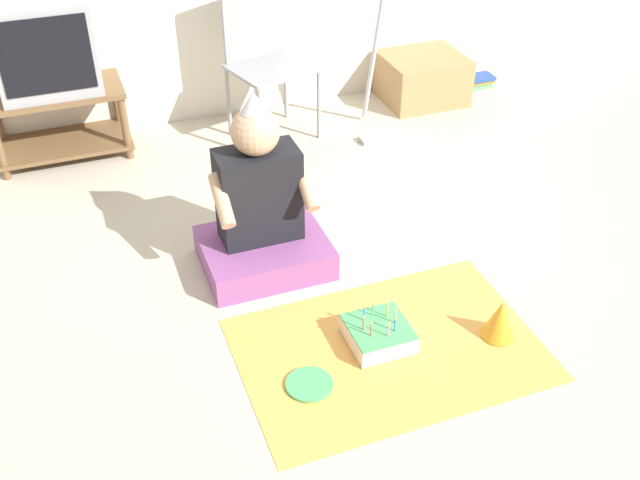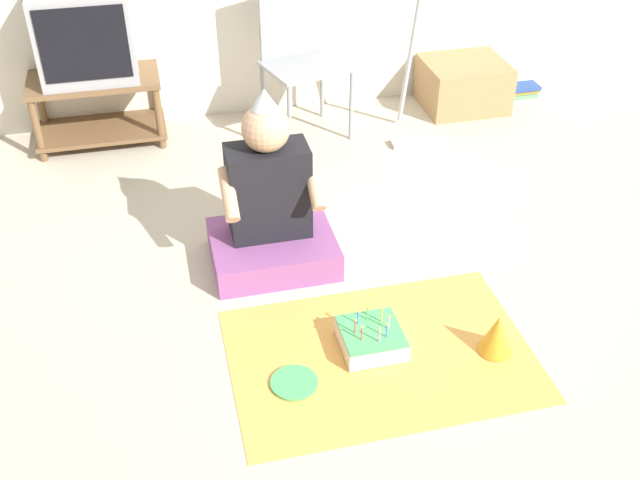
% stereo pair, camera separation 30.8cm
% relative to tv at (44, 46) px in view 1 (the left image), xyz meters
% --- Properties ---
extents(ground_plane, '(16.00, 16.00, 0.00)m').
position_rel_tv_xyz_m(ground_plane, '(1.30, -2.08, -0.66)').
color(ground_plane, '#BCB29E').
extents(tv_stand, '(0.74, 0.40, 0.41)m').
position_rel_tv_xyz_m(tv_stand, '(-0.00, -0.00, -0.42)').
color(tv_stand, brown).
rests_on(tv_stand, ground_plane).
extents(tv, '(0.53, 0.39, 0.50)m').
position_rel_tv_xyz_m(tv, '(0.00, 0.00, 0.00)').
color(tv, '#99999E').
rests_on(tv, tv_stand).
extents(folding_chair, '(0.54, 0.50, 0.93)m').
position_rel_tv_xyz_m(folding_chair, '(1.19, -0.12, -0.13)').
color(folding_chair, gray).
rests_on(folding_chair, ground_plane).
extents(cardboard_box_stack, '(0.52, 0.45, 0.30)m').
position_rel_tv_xyz_m(cardboard_box_stack, '(2.29, -0.05, -0.51)').
color(cardboard_box_stack, '#A87F51').
rests_on(cardboard_box_stack, ground_plane).
extents(dust_mop, '(0.28, 0.34, 1.21)m').
position_rel_tv_xyz_m(dust_mop, '(1.81, -0.41, -0.31)').
color(dust_mop, '#B2ADA3').
rests_on(dust_mop, ground_plane).
extents(book_pile, '(0.20, 0.14, 0.10)m').
position_rel_tv_xyz_m(book_pile, '(2.72, -0.05, -0.61)').
color(book_pile, beige).
rests_on(book_pile, ground_plane).
extents(person_seated, '(0.57, 0.46, 0.86)m').
position_rel_tv_xyz_m(person_seated, '(0.77, -1.41, -0.38)').
color(person_seated, '#8C4C8C').
rests_on(person_seated, ground_plane).
extents(party_cloth, '(1.22, 0.83, 0.01)m').
position_rel_tv_xyz_m(party_cloth, '(1.08, -2.16, -0.66)').
color(party_cloth, '#EFA84C').
rests_on(party_cloth, ground_plane).
extents(birthday_cake, '(0.25, 0.25, 0.16)m').
position_rel_tv_xyz_m(birthday_cake, '(1.06, -2.10, -0.61)').
color(birthday_cake, '#F4E0C6').
rests_on(birthday_cake, party_cloth).
extents(party_hat_blue, '(0.14, 0.14, 0.18)m').
position_rel_tv_xyz_m(party_hat_blue, '(1.54, -2.24, -0.56)').
color(party_hat_blue, gold).
rests_on(party_hat_blue, party_cloth).
extents(paper_plate, '(0.19, 0.19, 0.01)m').
position_rel_tv_xyz_m(paper_plate, '(0.71, -2.23, -0.65)').
color(paper_plate, '#4CB266').
rests_on(paper_plate, party_cloth).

